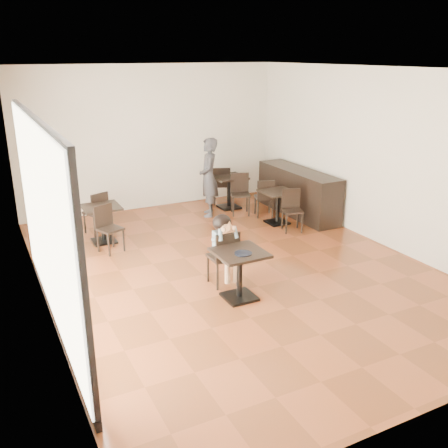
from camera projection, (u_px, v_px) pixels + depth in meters
floor at (235, 268)px, 8.36m from camera, size 6.00×8.00×0.01m
ceiling at (236, 69)px, 7.32m from camera, size 6.00×8.00×0.01m
wall_back at (152, 138)px, 11.21m from camera, size 6.00×0.01×3.20m
wall_front at (445, 268)px, 4.46m from camera, size 6.00×0.01×3.20m
wall_left at (34, 199)px, 6.56m from camera, size 0.01×8.00×3.20m
wall_right at (380, 158)px, 9.12m from camera, size 0.01×8.00×3.20m
storefront_window at (44, 224)px, 6.22m from camera, size 0.04×4.50×2.60m
child_table at (240, 275)px, 7.22m from camera, size 0.70×0.70×0.74m
child_chair at (223, 257)px, 7.66m from camera, size 0.40×0.40×0.89m
child at (223, 250)px, 7.63m from camera, size 0.40×0.56×1.12m
plate at (243, 253)px, 7.02m from camera, size 0.25×0.25×0.01m
pizza_slice at (228, 229)px, 7.33m from camera, size 0.26×0.20×0.06m
adult_patron at (209, 177)px, 10.80m from camera, size 0.61×0.73×1.71m
cafe_table_mid at (278, 207)px, 10.45m from camera, size 0.84×0.84×0.70m
cafe_table_left at (103, 224)px, 9.40m from camera, size 0.87×0.87×0.71m
cafe_table_back at (229, 192)px, 11.48m from camera, size 0.92×0.92×0.75m
chair_mid_a at (264, 197)px, 10.89m from camera, size 0.48×0.48×0.84m
chair_mid_b at (293, 211)px, 9.96m from camera, size 0.48×0.48×0.84m
chair_left_a at (96, 213)px, 9.85m from camera, size 0.50×0.50×0.85m
chair_left_b at (110, 229)px, 8.92m from camera, size 0.50×0.50×0.85m
chair_back_a at (221, 185)px, 11.80m from camera, size 0.53×0.53×0.90m
chair_back_b at (240, 195)px, 10.99m from camera, size 0.53×0.53×0.90m
service_counter at (298, 192)px, 11.01m from camera, size 0.60×2.40×1.00m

